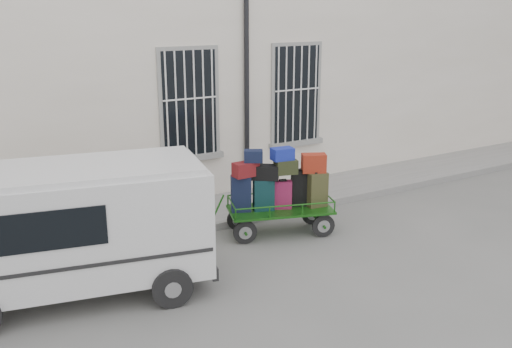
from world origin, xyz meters
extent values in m
plane|color=#63635F|center=(0.00, 0.00, 0.00)|extent=(80.00, 80.00, 0.00)
cube|color=beige|center=(0.00, 5.50, 3.00)|extent=(24.00, 5.00, 6.00)
cylinder|color=black|center=(0.95, 2.92, 2.80)|extent=(0.11, 0.11, 5.60)
cube|color=black|center=(-0.40, 2.98, 2.25)|extent=(1.20, 0.08, 2.20)
cube|color=gray|center=(-0.40, 2.96, 1.09)|extent=(1.45, 0.22, 0.12)
cube|color=black|center=(2.30, 2.98, 2.25)|extent=(1.20, 0.08, 2.20)
cube|color=gray|center=(2.30, 2.96, 1.09)|extent=(1.45, 0.22, 0.12)
cube|color=slate|center=(0.00, 2.20, 0.07)|extent=(24.00, 1.70, 0.15)
cylinder|color=black|center=(-0.45, 0.54, 0.22)|extent=(0.44, 0.19, 0.44)
cylinder|color=gray|center=(-0.45, 0.54, 0.22)|extent=(0.26, 0.15, 0.24)
cylinder|color=black|center=(-0.24, 1.18, 0.22)|extent=(0.44, 0.19, 0.44)
cylinder|color=gray|center=(-0.24, 1.18, 0.22)|extent=(0.26, 0.15, 0.24)
cylinder|color=black|center=(0.99, 0.08, 0.22)|extent=(0.44, 0.19, 0.44)
cylinder|color=gray|center=(0.99, 0.08, 0.22)|extent=(0.26, 0.15, 0.24)
cylinder|color=black|center=(1.20, 0.72, 0.22)|extent=(0.44, 0.19, 0.44)
cylinder|color=gray|center=(1.20, 0.72, 0.22)|extent=(0.26, 0.15, 0.24)
cube|color=#195413|center=(0.38, 0.63, 0.49)|extent=(2.13, 1.44, 0.04)
cylinder|color=#195413|center=(-0.76, 1.00, 0.62)|extent=(0.26, 0.11, 0.50)
cube|color=black|center=(-0.33, 0.89, 0.85)|extent=(0.42, 0.34, 0.68)
cube|color=black|center=(-0.33, 0.89, 1.20)|extent=(0.17, 0.15, 0.03)
cube|color=#0D2E30|center=(0.06, 0.72, 0.81)|extent=(0.43, 0.31, 0.60)
cube|color=black|center=(0.06, 0.72, 1.12)|extent=(0.18, 0.14, 0.03)
cube|color=maroon|center=(0.43, 0.63, 0.78)|extent=(0.38, 0.32, 0.54)
cube|color=black|center=(0.43, 0.63, 1.06)|extent=(0.15, 0.13, 0.03)
cube|color=black|center=(0.82, 0.61, 0.86)|extent=(0.41, 0.34, 0.69)
cube|color=black|center=(0.82, 0.61, 1.22)|extent=(0.17, 0.15, 0.03)
cube|color=#2F2F17|center=(1.05, 0.38, 0.84)|extent=(0.39, 0.26, 0.67)
cube|color=black|center=(1.05, 0.38, 1.19)|extent=(0.17, 0.15, 0.03)
cube|color=#5A1217|center=(-0.26, 0.84, 1.32)|extent=(0.48, 0.27, 0.27)
cube|color=black|center=(0.09, 0.74, 1.24)|extent=(0.56, 0.50, 0.27)
cube|color=black|center=(0.46, 0.59, 1.33)|extent=(0.46, 0.37, 0.26)
cube|color=maroon|center=(1.02, 0.47, 1.35)|extent=(0.52, 0.42, 0.35)
cube|color=black|center=(-0.12, 0.80, 1.57)|extent=(0.41, 0.36, 0.22)
cube|color=navy|center=(0.40, 0.63, 1.58)|extent=(0.43, 0.30, 0.23)
cube|color=silver|center=(-3.57, 0.14, 1.13)|extent=(4.14, 2.42, 1.59)
cube|color=silver|center=(-3.57, 0.14, 1.96)|extent=(3.94, 2.25, 0.09)
cube|color=black|center=(-4.26, -0.58, 1.39)|extent=(1.91, 0.42, 0.55)
cube|color=black|center=(-1.66, -0.25, 1.39)|extent=(0.28, 1.22, 0.48)
cube|color=black|center=(-1.67, -0.25, 0.38)|extent=(0.41, 1.62, 0.19)
cube|color=white|center=(-1.63, -0.25, 0.58)|extent=(0.10, 0.37, 0.11)
cylinder|color=black|center=(-2.48, -0.91, 0.30)|extent=(0.63, 0.31, 0.60)
cylinder|color=black|center=(-2.15, 0.68, 0.30)|extent=(0.63, 0.31, 0.60)
camera|label=1|loc=(-5.20, -7.94, 4.18)|focal=40.00mm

